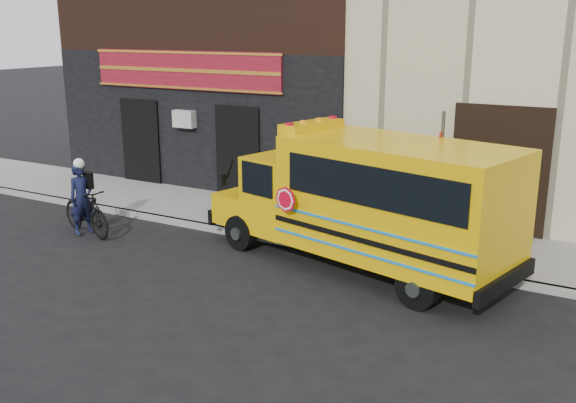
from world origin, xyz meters
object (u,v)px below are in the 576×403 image
(school_bus, at_px, (370,199))
(bicycle, at_px, (86,211))
(cyclist, at_px, (82,200))
(sign_pole, at_px, (439,183))

(school_bus, bearing_deg, bicycle, -170.42)
(cyclist, bearing_deg, bicycle, -31.90)
(sign_pole, distance_m, bicycle, 8.30)
(bicycle, distance_m, cyclist, 0.28)
(school_bus, height_order, bicycle, school_bus)
(cyclist, bearing_deg, sign_pole, -58.52)
(school_bus, bearing_deg, cyclist, -170.13)
(school_bus, relative_size, sign_pole, 2.22)
(sign_pole, height_order, cyclist, sign_pole)
(school_bus, distance_m, bicycle, 6.98)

